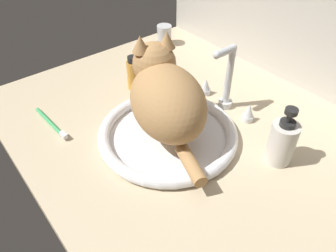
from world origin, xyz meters
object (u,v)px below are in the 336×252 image
Objects in this scene: cat at (165,95)px; soap_pump_bottle at (282,142)px; metal_jar at (164,35)px; toothbrush at (52,124)px; faucet at (227,85)px; amber_bottle at (132,74)px; sink_basin at (168,134)px.

cat reaches higher than soap_pump_bottle.
toothbrush is (19.75, -55.58, -3.13)cm from metal_jar.
metal_jar is (-43.82, 12.22, -3.85)cm from faucet.
faucet is 2.71× the size of metal_jar.
soap_pump_bottle is (23.07, -5.58, -1.70)cm from faucet.
faucet reaches higher than amber_bottle.
amber_bottle is at bearing 92.23° from toothbrush.
sink_basin is 2.10× the size of toothbrush.
soap_pump_bottle is at bearing 38.70° from toothbrush.
cat is 4.81× the size of metal_jar.
amber_bottle is at bearing 166.84° from cat.
metal_jar is at bearing 165.10° from soap_pump_bottle.
sink_basin is at bearing -13.64° from amber_bottle.
soap_pump_bottle is at bearing 34.48° from sink_basin.
faucet is 1.81× the size of amber_bottle.
soap_pump_bottle is 0.89× the size of toothbrush.
faucet reaches higher than sink_basin.
soap_pump_bottle is at bearing 31.19° from cat.
metal_jar is at bearing 164.42° from faucet.
toothbrush is at bearing -70.44° from metal_jar.
sink_basin is 4.91× the size of metal_jar.
cat reaches higher than faucet.
faucet is at bearing 84.55° from cat.
sink_basin is 11.16cm from cat.
cat reaches higher than metal_jar.
amber_bottle reaches higher than toothbrush.
cat is at bearing -148.81° from soap_pump_bottle.
soap_pump_bottle is 60.65cm from toothbrush.
faucet is at bearing 90.00° from sink_basin.
sink_basin is 2.36× the size of soap_pump_bottle.
toothbrush is (-47.15, -37.78, -5.28)cm from soap_pump_bottle.
sink_basin is 55.30cm from metal_jar.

